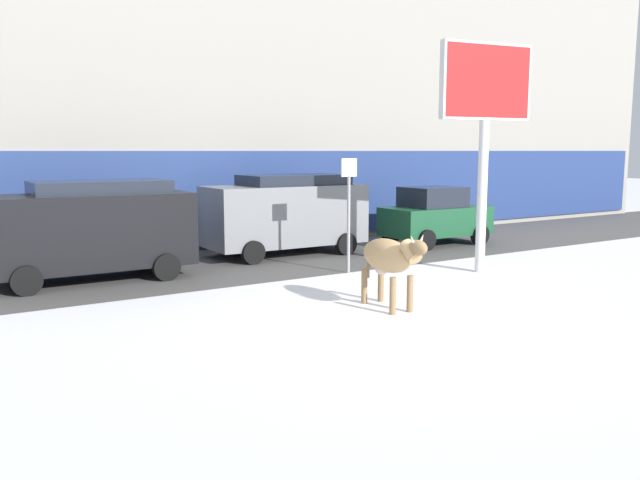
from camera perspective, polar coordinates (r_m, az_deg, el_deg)
ground_plane at (r=10.85m, az=9.47°, el=-8.19°), size 120.00×120.00×0.00m
road_strip at (r=17.33m, az=-7.98°, el=-2.06°), size 60.00×5.60×0.01m
building_facade at (r=22.55m, az=-14.41°, el=16.62°), size 44.00×6.10×13.00m
cow_tan at (r=12.18m, az=6.20°, el=-1.56°), size 0.69×1.91×1.54m
billboard at (r=16.23m, az=14.62°, el=12.37°), size 2.52×0.60×5.56m
car_black_van at (r=15.66m, az=-19.90°, el=1.05°), size 4.61×2.15×2.32m
car_grey_van at (r=18.46m, az=-3.09°, el=2.50°), size 4.61×2.15×2.32m
car_darkgreen_hatchback at (r=20.85m, az=10.25°, el=2.14°), size 3.51×1.94×1.86m
pedestrian_near_billboard at (r=20.12m, az=-7.54°, el=1.86°), size 0.36×0.24×1.73m
pedestrian_by_cars at (r=24.85m, az=10.51°, el=2.95°), size 0.36×0.24×1.73m
pedestrian_far_left at (r=19.68m, az=-10.50°, el=1.66°), size 0.36×0.24×1.73m
street_sign at (r=15.60m, az=2.58°, el=3.07°), size 0.44×0.08×2.82m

